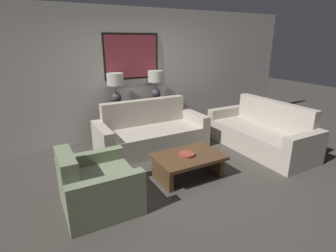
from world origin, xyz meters
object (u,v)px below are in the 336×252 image
object	(u,v)px
armchair_near_back_wall	(97,187)
console_table	(138,120)
table_lamp_right	(156,81)
decorative_bowl	(187,154)
table_lamp_left	(115,85)
couch_by_side	(261,134)
couch_by_back_wall	(151,134)
coffee_table	(188,161)

from	to	relation	value
armchair_near_back_wall	console_table	bearing A→B (deg)	55.67
console_table	table_lamp_right	world-z (taller)	table_lamp_right
table_lamp_right	decorative_bowl	size ratio (longest dim) A/B	2.56
table_lamp_right	table_lamp_left	bearing A→B (deg)	180.00
table_lamp_left	table_lamp_right	world-z (taller)	same
console_table	couch_by_side	xyz separation A→B (m)	(1.87, -1.70, -0.10)
armchair_near_back_wall	decorative_bowl	bearing A→B (deg)	3.85
table_lamp_left	couch_by_side	world-z (taller)	table_lamp_left
table_lamp_left	couch_by_side	bearing A→B (deg)	-36.35
console_table	table_lamp_right	distance (m)	0.90
decorative_bowl	couch_by_back_wall	bearing A→B (deg)	89.55
decorative_bowl	console_table	bearing A→B (deg)	89.70
console_table	armchair_near_back_wall	size ratio (longest dim) A/B	1.56
table_lamp_left	table_lamp_right	bearing A→B (deg)	0.00
couch_by_back_wall	table_lamp_left	bearing A→B (deg)	123.63
console_table	coffee_table	size ratio (longest dim) A/B	1.40
table_lamp_right	decorative_bowl	xyz separation A→B (m)	(-0.45, -1.96, -0.81)
couch_by_side	armchair_near_back_wall	world-z (taller)	couch_by_side
table_lamp_right	console_table	bearing A→B (deg)	180.00
console_table	couch_by_back_wall	xyz separation A→B (m)	(0.00, -0.66, -0.10)
console_table	decorative_bowl	bearing A→B (deg)	-90.30
console_table	couch_by_back_wall	world-z (taller)	couch_by_back_wall
table_lamp_right	coffee_table	size ratio (longest dim) A/B	0.59
table_lamp_left	decorative_bowl	size ratio (longest dim) A/B	2.56
couch_by_side	decorative_bowl	world-z (taller)	couch_by_side
decorative_bowl	couch_by_side	bearing A→B (deg)	8.06
table_lamp_right	couch_by_side	size ratio (longest dim) A/B	0.29
coffee_table	armchair_near_back_wall	world-z (taller)	armchair_near_back_wall
table_lamp_right	armchair_near_back_wall	size ratio (longest dim) A/B	0.66
table_lamp_left	armchair_near_back_wall	distance (m)	2.45
couch_by_side	armchair_near_back_wall	distance (m)	3.29
table_lamp_right	couch_by_back_wall	size ratio (longest dim) A/B	0.29
table_lamp_left	coffee_table	xyz separation A→B (m)	(0.46, -1.96, -0.93)
couch_by_side	couch_by_back_wall	bearing A→B (deg)	150.98
table_lamp_left	couch_by_side	size ratio (longest dim) A/B	0.29
table_lamp_right	couch_by_side	xyz separation A→B (m)	(1.42, -1.70, -0.89)
couch_by_side	decorative_bowl	distance (m)	1.90
table_lamp_left	armchair_near_back_wall	size ratio (longest dim) A/B	0.66
console_table	table_lamp_left	bearing A→B (deg)	180.00
coffee_table	table_lamp_left	bearing A→B (deg)	103.26
coffee_table	console_table	bearing A→B (deg)	90.64
armchair_near_back_wall	coffee_table	bearing A→B (deg)	3.77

